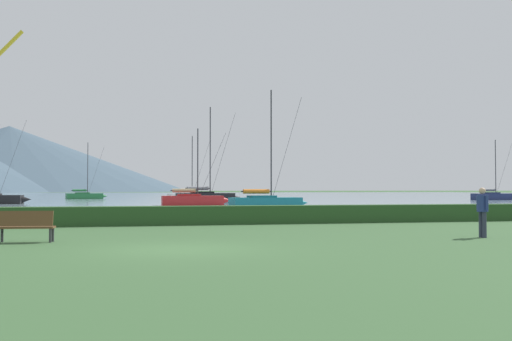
{
  "coord_description": "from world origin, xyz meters",
  "views": [
    {
      "loc": [
        -1.56,
        -15.95,
        1.6
      ],
      "look_at": [
        12.5,
        45.08,
        3.54
      ],
      "focal_mm": 41.96,
      "sensor_mm": 36.0,
      "label": 1
    }
  ],
  "objects_px": {
    "sailboat_slip_3": "(85,195)",
    "sailboat_slip_7": "(267,202)",
    "sailboat_slip_4": "(193,200)",
    "person_standing_walker": "(482,208)",
    "sailboat_slip_6": "(493,196)",
    "sailboat_slip_0": "(206,196)",
    "sailboat_slip_1": "(189,196)",
    "park_bench_under_tree": "(26,225)"
  },
  "relations": [
    {
      "from": "sailboat_slip_7",
      "to": "park_bench_under_tree",
      "type": "distance_m",
      "value": 31.75
    },
    {
      "from": "sailboat_slip_1",
      "to": "park_bench_under_tree",
      "type": "bearing_deg",
      "value": -113.04
    },
    {
      "from": "sailboat_slip_3",
      "to": "sailboat_slip_4",
      "type": "height_order",
      "value": "sailboat_slip_3"
    },
    {
      "from": "sailboat_slip_1",
      "to": "sailboat_slip_7",
      "type": "xyz_separation_m",
      "value": [
        1.85,
        -38.46,
        -0.0
      ]
    },
    {
      "from": "sailboat_slip_4",
      "to": "sailboat_slip_6",
      "type": "xyz_separation_m",
      "value": [
        46.15,
        18.58,
        0.02
      ]
    },
    {
      "from": "sailboat_slip_3",
      "to": "person_standing_walker",
      "type": "relative_size",
      "value": 5.53
    },
    {
      "from": "sailboat_slip_4",
      "to": "sailboat_slip_6",
      "type": "bearing_deg",
      "value": 22.51
    },
    {
      "from": "sailboat_slip_0",
      "to": "person_standing_walker",
      "type": "xyz_separation_m",
      "value": [
        1.19,
        -55.42,
        0.29
      ]
    },
    {
      "from": "park_bench_under_tree",
      "to": "sailboat_slip_7",
      "type": "bearing_deg",
      "value": 69.42
    },
    {
      "from": "sailboat_slip_3",
      "to": "sailboat_slip_6",
      "type": "height_order",
      "value": "sailboat_slip_3"
    },
    {
      "from": "sailboat_slip_6",
      "to": "park_bench_under_tree",
      "type": "distance_m",
      "value": 80.77
    },
    {
      "from": "sailboat_slip_4",
      "to": "person_standing_walker",
      "type": "distance_m",
      "value": 41.28
    },
    {
      "from": "sailboat_slip_1",
      "to": "park_bench_under_tree",
      "type": "distance_m",
      "value": 67.9
    },
    {
      "from": "sailboat_slip_0",
      "to": "park_bench_under_tree",
      "type": "relative_size",
      "value": 6.96
    },
    {
      "from": "sailboat_slip_1",
      "to": "sailboat_slip_3",
      "type": "relative_size",
      "value": 1.01
    },
    {
      "from": "sailboat_slip_0",
      "to": "person_standing_walker",
      "type": "bearing_deg",
      "value": -96.43
    },
    {
      "from": "sailboat_slip_6",
      "to": "park_bench_under_tree",
      "type": "relative_size",
      "value": 5.21
    },
    {
      "from": "sailboat_slip_0",
      "to": "sailboat_slip_4",
      "type": "xyz_separation_m",
      "value": [
        -3.35,
        -14.39,
        -0.12
      ]
    },
    {
      "from": "sailboat_slip_4",
      "to": "sailboat_slip_7",
      "type": "relative_size",
      "value": 0.78
    },
    {
      "from": "sailboat_slip_0",
      "to": "sailboat_slip_7",
      "type": "xyz_separation_m",
      "value": [
        1.24,
        -25.73,
        -0.12
      ]
    },
    {
      "from": "person_standing_walker",
      "to": "sailboat_slip_7",
      "type": "bearing_deg",
      "value": 87.58
    },
    {
      "from": "sailboat_slip_1",
      "to": "sailboat_slip_4",
      "type": "height_order",
      "value": "sailboat_slip_1"
    },
    {
      "from": "sailboat_slip_6",
      "to": "sailboat_slip_0",
      "type": "bearing_deg",
      "value": -175.18
    },
    {
      "from": "sailboat_slip_6",
      "to": "park_bench_under_tree",
      "type": "xyz_separation_m",
      "value": [
        -56.04,
        -58.17,
        -0.05
      ]
    },
    {
      "from": "sailboat_slip_1",
      "to": "sailboat_slip_7",
      "type": "height_order",
      "value": "sailboat_slip_7"
    },
    {
      "from": "person_standing_walker",
      "to": "sailboat_slip_1",
      "type": "bearing_deg",
      "value": 89.19
    },
    {
      "from": "park_bench_under_tree",
      "to": "person_standing_walker",
      "type": "bearing_deg",
      "value": 0.87
    },
    {
      "from": "sailboat_slip_1",
      "to": "park_bench_under_tree",
      "type": "relative_size",
      "value": 5.47
    },
    {
      "from": "sailboat_slip_3",
      "to": "sailboat_slip_7",
      "type": "height_order",
      "value": "sailboat_slip_7"
    },
    {
      "from": "sailboat_slip_0",
      "to": "sailboat_slip_3",
      "type": "xyz_separation_m",
      "value": [
        -15.81,
        27.35,
        -0.13
      ]
    },
    {
      "from": "sailboat_slip_1",
      "to": "sailboat_slip_6",
      "type": "height_order",
      "value": "sailboat_slip_1"
    },
    {
      "from": "sailboat_slip_6",
      "to": "person_standing_walker",
      "type": "bearing_deg",
      "value": -125.69
    },
    {
      "from": "sailboat_slip_3",
      "to": "park_bench_under_tree",
      "type": "relative_size",
      "value": 5.41
    },
    {
      "from": "sailboat_slip_0",
      "to": "sailboat_slip_4",
      "type": "distance_m",
      "value": 14.77
    },
    {
      "from": "sailboat_slip_0",
      "to": "sailboat_slip_4",
      "type": "relative_size",
      "value": 1.55
    },
    {
      "from": "sailboat_slip_6",
      "to": "sailboat_slip_7",
      "type": "bearing_deg",
      "value": -145.03
    },
    {
      "from": "sailboat_slip_4",
      "to": "park_bench_under_tree",
      "type": "height_order",
      "value": "sailboat_slip_4"
    },
    {
      "from": "park_bench_under_tree",
      "to": "sailboat_slip_4",
      "type": "bearing_deg",
      "value": 82.53
    },
    {
      "from": "sailboat_slip_1",
      "to": "person_standing_walker",
      "type": "bearing_deg",
      "value": -100.81
    },
    {
      "from": "sailboat_slip_6",
      "to": "sailboat_slip_7",
      "type": "relative_size",
      "value": 0.9
    },
    {
      "from": "sailboat_slip_3",
      "to": "sailboat_slip_7",
      "type": "bearing_deg",
      "value": -84.68
    },
    {
      "from": "sailboat_slip_3",
      "to": "person_standing_walker",
      "type": "bearing_deg",
      "value": -90.88
    }
  ]
}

